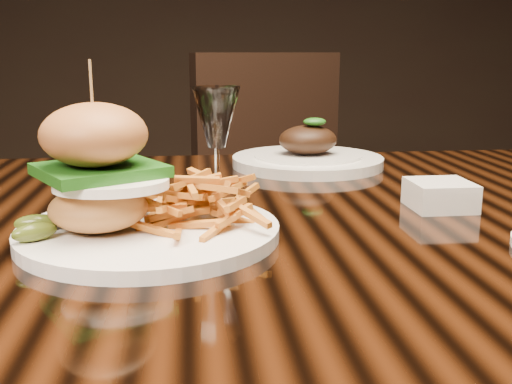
{
  "coord_description": "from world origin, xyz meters",
  "views": [
    {
      "loc": [
        -0.11,
        -0.74,
        0.95
      ],
      "look_at": [
        -0.04,
        -0.14,
        0.81
      ],
      "focal_mm": 42.0,
      "sensor_mm": 36.0,
      "label": 1
    }
  ],
  "objects": [
    {
      "name": "far_dish",
      "position": [
        0.1,
        0.31,
        0.77
      ],
      "size": [
        0.27,
        0.27,
        0.09
      ],
      "rotation": [
        0.0,
        0.0,
        0.16
      ],
      "color": "white",
      "rests_on": "dining_table"
    },
    {
      "name": "ramekin",
      "position": [
        0.22,
        -0.0,
        0.77
      ],
      "size": [
        0.08,
        0.08,
        0.04
      ],
      "primitive_type": "cube",
      "rotation": [
        0.0,
        0.0,
        0.08
      ],
      "color": "white",
      "rests_on": "dining_table"
    },
    {
      "name": "burger_plate",
      "position": [
        -0.16,
        -0.09,
        0.8
      ],
      "size": [
        0.29,
        0.29,
        0.19
      ],
      "rotation": [
        0.0,
        0.0,
        0.31
      ],
      "color": "white",
      "rests_on": "dining_table"
    },
    {
      "name": "chair_far",
      "position": [
        0.16,
        0.89,
        0.54
      ],
      "size": [
        0.59,
        0.6,
        0.95
      ],
      "rotation": [
        0.0,
        0.0,
        0.36
      ],
      "color": "black",
      "rests_on": "ground"
    },
    {
      "name": "wine_glass",
      "position": [
        -0.07,
        -0.0,
        0.87
      ],
      "size": [
        0.06,
        0.06,
        0.16
      ],
      "color": "white",
      "rests_on": "dining_table"
    },
    {
      "name": "dining_table",
      "position": [
        0.0,
        0.0,
        0.67
      ],
      "size": [
        1.6,
        0.9,
        0.75
      ],
      "color": "black",
      "rests_on": "ground"
    }
  ]
}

